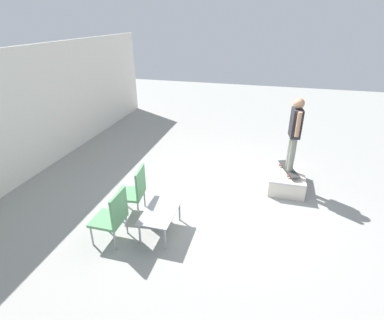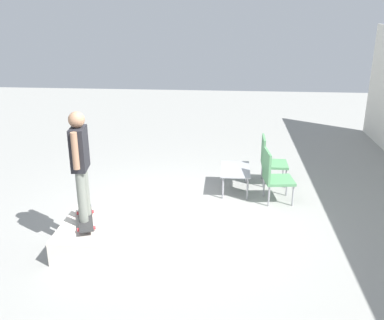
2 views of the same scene
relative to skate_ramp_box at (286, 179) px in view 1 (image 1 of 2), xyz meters
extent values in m
plane|color=gray|center=(-0.92, 1.24, -0.19)|extent=(24.00, 24.00, 0.00)
cube|color=white|center=(-0.92, 6.05, 1.31)|extent=(12.00, 0.06, 3.00)
cube|color=silver|center=(0.00, 0.00, 0.00)|extent=(1.19, 0.77, 0.38)
cylinder|color=#B7B7BC|center=(-0.59, 0.00, 0.19)|extent=(0.05, 0.77, 0.05)
cube|color=#2D2D2D|center=(-0.02, -0.02, 0.27)|extent=(0.89, 0.48, 0.02)
cylinder|color=red|center=(0.20, 0.18, 0.24)|extent=(0.06, 0.05, 0.05)
cylinder|color=red|center=(0.27, -0.04, 0.24)|extent=(0.06, 0.05, 0.05)
cylinder|color=red|center=(-0.31, 0.00, 0.24)|extent=(0.06, 0.05, 0.05)
cylinder|color=red|center=(-0.23, -0.22, 0.24)|extent=(0.06, 0.05, 0.05)
cylinder|color=gray|center=(-0.13, -0.03, 0.67)|extent=(0.13, 0.13, 0.78)
cylinder|color=gray|center=(0.09, -0.01, 0.67)|extent=(0.13, 0.13, 0.78)
cube|color=#232328|center=(-0.02, -0.02, 1.37)|extent=(0.40, 0.24, 0.61)
cylinder|color=#A87A5B|center=(-0.26, -0.05, 1.41)|extent=(0.09, 0.09, 0.52)
cylinder|color=#A87A5B|center=(0.22, 0.01, 1.41)|extent=(0.09, 0.09, 0.52)
sphere|color=#A87A5B|center=(-0.02, -0.02, 1.79)|extent=(0.23, 0.23, 0.23)
cube|color=#9E9EA3|center=(-2.30, 2.23, 0.25)|extent=(0.92, 0.56, 0.02)
cylinder|color=#9E9EA3|center=(-2.71, 2.00, 0.03)|extent=(0.04, 0.04, 0.43)
cylinder|color=#9E9EA3|center=(-1.88, 2.00, 0.03)|extent=(0.04, 0.04, 0.43)
cylinder|color=#9E9EA3|center=(-2.71, 2.46, 0.03)|extent=(0.04, 0.04, 0.43)
cylinder|color=#9E9EA3|center=(-1.88, 2.46, 0.03)|extent=(0.04, 0.04, 0.43)
cylinder|color=#99999E|center=(-2.50, 3.25, 0.01)|extent=(0.03, 0.03, 0.39)
cylinder|color=#99999E|center=(-2.94, 3.25, 0.01)|extent=(0.03, 0.03, 0.39)
cylinder|color=#99999E|center=(-2.50, 2.81, 0.01)|extent=(0.03, 0.03, 0.39)
cylinder|color=#99999E|center=(-2.94, 2.81, 0.01)|extent=(0.03, 0.03, 0.39)
cube|color=#569360|center=(-2.72, 3.03, 0.23)|extent=(0.52, 0.52, 0.05)
cube|color=#569360|center=(-2.72, 2.79, 0.53)|extent=(0.52, 0.04, 0.54)
cylinder|color=#99999E|center=(-1.68, 3.28, 0.01)|extent=(0.03, 0.03, 0.39)
cylinder|color=#99999E|center=(-2.11, 3.22, 0.01)|extent=(0.03, 0.03, 0.39)
cylinder|color=#99999E|center=(-1.62, 2.84, 0.01)|extent=(0.03, 0.03, 0.39)
cylinder|color=#99999E|center=(-2.06, 2.79, 0.01)|extent=(0.03, 0.03, 0.39)
cube|color=#569360|center=(-1.87, 3.03, 0.23)|extent=(0.58, 0.58, 0.05)
cube|color=#569360|center=(-1.84, 2.79, 0.53)|extent=(0.52, 0.11, 0.54)
camera|label=1|loc=(-6.40, 0.54, 3.42)|focal=28.00mm
camera|label=2|loc=(5.53, 2.04, 3.25)|focal=40.00mm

